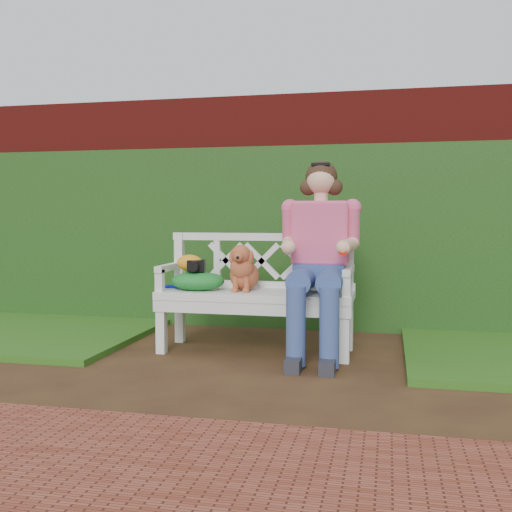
# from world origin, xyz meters

# --- Properties ---
(ground) EXTENTS (60.00, 60.00, 0.00)m
(ground) POSITION_xyz_m (0.00, 0.00, 0.00)
(ground) COLOR #331E14
(brick_wall) EXTENTS (10.00, 0.30, 2.20)m
(brick_wall) POSITION_xyz_m (0.00, 1.90, 1.10)
(brick_wall) COLOR maroon
(brick_wall) RESTS_ON ground
(ivy_hedge) EXTENTS (10.00, 0.18, 1.70)m
(ivy_hedge) POSITION_xyz_m (0.00, 1.68, 0.85)
(ivy_hedge) COLOR #2B551C
(ivy_hedge) RESTS_ON ground
(grass_left) EXTENTS (2.60, 2.00, 0.05)m
(grass_left) POSITION_xyz_m (-2.40, 0.90, 0.03)
(grass_left) COLOR #2B5C16
(grass_left) RESTS_ON ground
(brick_paving) EXTENTS (4.00, 1.20, 0.03)m
(brick_paving) POSITION_xyz_m (0.00, -1.60, 0.01)
(brick_paving) COLOR maroon
(brick_paving) RESTS_ON ground
(garden_bench) EXTENTS (1.60, 0.67, 0.48)m
(garden_bench) POSITION_xyz_m (-0.03, 0.63, 0.24)
(garden_bench) COLOR white
(garden_bench) RESTS_ON ground
(seated_woman) EXTENTS (0.75, 0.93, 1.49)m
(seated_woman) POSITION_xyz_m (0.47, 0.61, 0.74)
(seated_woman) COLOR #E22841
(seated_woman) RESTS_ON ground
(dog) EXTENTS (0.26, 0.34, 0.37)m
(dog) POSITION_xyz_m (-0.12, 0.62, 0.66)
(dog) COLOR #A97340
(dog) RESTS_ON garden_bench
(tennis_racket) EXTENTS (0.59, 0.33, 0.03)m
(tennis_racket) POSITION_xyz_m (-0.50, 0.64, 0.49)
(tennis_racket) COLOR white
(tennis_racket) RESTS_ON garden_bench
(green_bag) EXTENTS (0.43, 0.33, 0.14)m
(green_bag) POSITION_xyz_m (-0.49, 0.59, 0.55)
(green_bag) COLOR #148425
(green_bag) RESTS_ON garden_bench
(camera_item) EXTENTS (0.15, 0.12, 0.09)m
(camera_item) POSITION_xyz_m (-0.50, 0.59, 0.67)
(camera_item) COLOR black
(camera_item) RESTS_ON green_bag
(baseball_glove) EXTENTS (0.22, 0.17, 0.13)m
(baseball_glove) POSITION_xyz_m (-0.56, 0.61, 0.69)
(baseball_glove) COLOR orange
(baseball_glove) RESTS_ON green_bag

